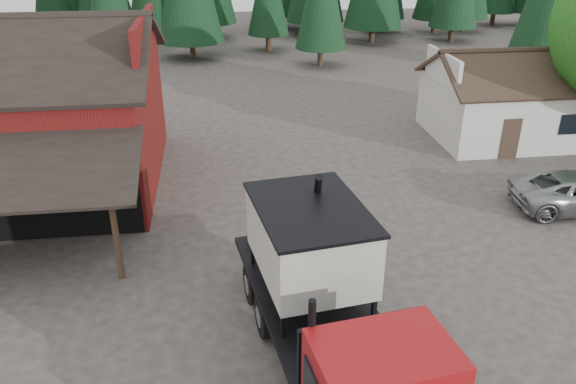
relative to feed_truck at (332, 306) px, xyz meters
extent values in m
plane|color=#403732|center=(-0.17, 2.97, -2.13)|extent=(120.00, 120.00, 0.00)
cube|color=maroon|center=(-11.17, 12.97, 0.37)|extent=(12.00, 10.00, 5.00)
cube|color=black|center=(-11.17, 15.47, 3.87)|extent=(12.80, 5.53, 2.35)
cube|color=maroon|center=(-5.17, 12.97, 3.87)|extent=(0.25, 7.00, 2.00)
cylinder|color=#382619|center=(-5.77, 5.07, -0.73)|extent=(0.20, 0.20, 2.80)
cube|color=silver|center=(12.83, 15.97, -0.63)|extent=(8.00, 6.00, 3.00)
cube|color=#38281E|center=(12.83, 14.47, 1.62)|extent=(8.60, 3.42, 1.80)
cube|color=#38281E|center=(12.83, 17.47, 1.62)|extent=(8.60, 3.42, 1.80)
cube|color=silver|center=(8.83, 15.97, 1.62)|extent=(0.20, 4.20, 1.50)
cube|color=#38281E|center=(11.33, 12.95, -1.13)|extent=(0.90, 0.06, 2.00)
cube|color=black|center=(14.33, 12.95, -0.53)|extent=(1.20, 0.06, 1.00)
cylinder|color=#382619|center=(5.83, 32.97, -1.33)|extent=(0.44, 0.44, 1.60)
cylinder|color=#382619|center=(21.83, 28.97, -1.33)|extent=(0.44, 0.44, 1.60)
cylinder|color=#382619|center=(-4.17, 36.97, -1.33)|extent=(0.44, 0.44, 1.60)
cylinder|color=black|center=(-1.44, 1.77, -1.52)|extent=(0.56, 1.26, 1.21)
cylinder|color=black|center=(0.86, 2.10, -1.52)|extent=(0.56, 1.26, 1.21)
cylinder|color=black|center=(-1.66, 3.30, -1.52)|extent=(0.56, 1.26, 1.21)
cylinder|color=black|center=(0.64, 3.63, -1.52)|extent=(0.56, 1.26, 1.21)
cube|color=black|center=(-0.04, 0.19, -1.08)|extent=(2.57, 9.57, 0.44)
cylinder|color=black|center=(-0.83, -1.99, 0.74)|extent=(0.18, 0.18, 1.99)
cube|color=black|center=(0.24, -1.73, 0.08)|extent=(2.70, 0.52, 1.77)
cube|color=black|center=(-0.26, 1.72, -0.78)|extent=(3.71, 6.74, 0.18)
cube|color=beige|center=(-0.26, 1.72, 0.85)|extent=(3.04, 3.97, 1.77)
cone|color=beige|center=(-0.26, 1.72, -0.25)|extent=(2.75, 2.75, 0.77)
cube|color=black|center=(-0.26, 1.72, 1.76)|extent=(3.16, 4.10, 0.09)
cylinder|color=black|center=(0.18, 3.34, 0.74)|extent=(0.48, 2.45, 3.37)
cube|color=maroon|center=(-1.29, 4.24, -0.47)|extent=(0.78, 0.97, 0.50)
camera|label=1|loc=(-2.42, -10.56, 8.26)|focal=35.00mm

